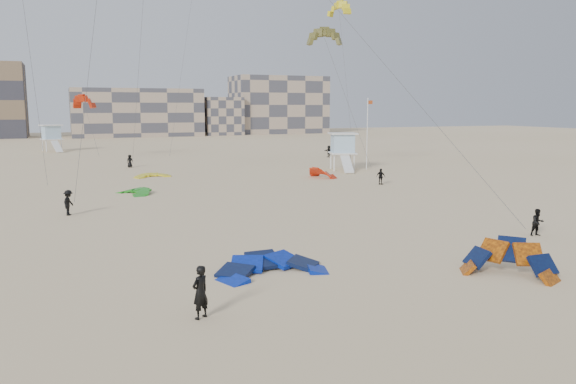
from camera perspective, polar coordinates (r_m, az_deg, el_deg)
name	(u,v)px	position (r m, az deg, el deg)	size (l,w,h in m)	color
ground	(282,293)	(22.97, -0.64, -10.17)	(320.00, 320.00, 0.00)	beige
kite_ground_blue	(272,273)	(25.57, -1.63, -8.21)	(4.94, 5.06, 1.21)	#0625BE
kite_ground_orange	(508,275)	(27.01, 21.44, -7.89)	(4.06, 3.25, 2.50)	orange
kite_ground_green	(134,194)	(50.07, -15.34, -0.19)	(3.36, 3.51, 0.84)	green
kite_ground_red_far	(322,178)	(59.64, 3.46, 1.48)	(3.30, 2.99, 1.77)	#E83403
kite_ground_yellow	(152,177)	(61.80, -13.60, 1.50)	(3.48, 3.65, 0.57)	yellow
kitesurfer_main	(200,292)	(20.25, -8.91, -10.02)	(0.70, 0.46, 1.93)	black
kitesurfer_b	(538,222)	(35.59, 24.03, -2.84)	(0.77, 0.60, 1.58)	black
kitesurfer_c	(69,203)	(41.50, -21.40, -1.02)	(1.14, 0.66, 1.76)	black
kitesurfer_d	(381,177)	(54.74, 9.41, 1.56)	(0.91, 0.38, 1.56)	black
kitesurfer_e	(130,161)	(72.22, -15.77, 3.05)	(0.77, 0.50, 1.58)	black
kitesurfer_f	(329,151)	(83.90, 4.17, 4.14)	(1.63, 0.52, 1.75)	black
kite_fly_olive	(324,38)	(63.21, 3.72, 15.33)	(5.83, 7.07, 15.19)	brown
kite_fly_yellow	(339,10)	(83.93, 5.21, 17.95)	(4.79, 5.94, 21.39)	yellow
kite_fly_red	(84,103)	(85.17, -20.03, 8.51)	(5.22, 11.17, 8.50)	#E83403
lifeguard_tower_near	(343,152)	(67.02, 5.58, 4.12)	(3.87, 6.45, 4.41)	white
lifeguard_tower_far	(52,138)	(102.98, -22.89, 5.07)	(3.91, 6.55, 4.49)	white
flagpole	(367,132)	(67.57, 8.06, 6.03)	(0.69, 0.11, 8.49)	white
condo_mid	(136,113)	(151.35, -15.14, 7.80)	(32.00, 16.00, 12.00)	tan
condo_east	(278,105)	(162.90, -0.98, 8.83)	(26.00, 14.00, 16.00)	tan
condo_fill_right	(221,116)	(153.56, -6.79, 7.67)	(10.00, 10.00, 10.00)	tan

